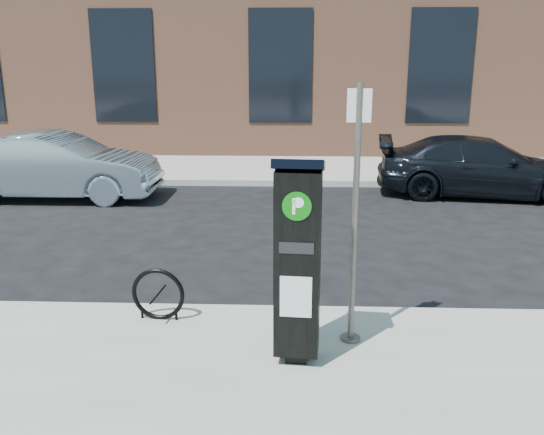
{
  "coord_description": "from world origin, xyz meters",
  "views": [
    {
      "loc": [
        0.45,
        -6.74,
        3.16
      ],
      "look_at": [
        0.17,
        0.5,
        1.19
      ],
      "focal_mm": 38.0,
      "sensor_mm": 36.0,
      "label": 1
    }
  ],
  "objects_px": {
    "parking_kiosk": "(298,260)",
    "bike_rack": "(158,294)",
    "sign_pole": "(355,220)",
    "car_silver": "(56,166)",
    "car_dark": "(481,167)"
  },
  "relations": [
    {
      "from": "sign_pole",
      "to": "bike_rack",
      "type": "height_order",
      "value": "sign_pole"
    },
    {
      "from": "bike_rack",
      "to": "car_dark",
      "type": "height_order",
      "value": "car_dark"
    },
    {
      "from": "sign_pole",
      "to": "bike_rack",
      "type": "relative_size",
      "value": 4.3
    },
    {
      "from": "sign_pole",
      "to": "car_dark",
      "type": "bearing_deg",
      "value": 66.79
    },
    {
      "from": "bike_rack",
      "to": "parking_kiosk",
      "type": "bearing_deg",
      "value": -23.38
    },
    {
      "from": "parking_kiosk",
      "to": "sign_pole",
      "type": "height_order",
      "value": "sign_pole"
    },
    {
      "from": "sign_pole",
      "to": "car_silver",
      "type": "height_order",
      "value": "sign_pole"
    },
    {
      "from": "car_silver",
      "to": "bike_rack",
      "type": "bearing_deg",
      "value": -149.83
    },
    {
      "from": "parking_kiosk",
      "to": "car_dark",
      "type": "distance_m",
      "value": 9.54
    },
    {
      "from": "car_silver",
      "to": "car_dark",
      "type": "xyz_separation_m",
      "value": [
        10.07,
        0.71,
        -0.07
      ]
    },
    {
      "from": "parking_kiosk",
      "to": "car_silver",
      "type": "xyz_separation_m",
      "value": [
        -5.62,
        7.71,
        -0.47
      ]
    },
    {
      "from": "parking_kiosk",
      "to": "bike_rack",
      "type": "distance_m",
      "value": 2.05
    },
    {
      "from": "sign_pole",
      "to": "bike_rack",
      "type": "xyz_separation_m",
      "value": [
        -2.26,
        0.45,
        -1.08
      ]
    },
    {
      "from": "sign_pole",
      "to": "car_silver",
      "type": "distance_m",
      "value": 9.58
    },
    {
      "from": "car_silver",
      "to": "car_dark",
      "type": "bearing_deg",
      "value": -86.07
    }
  ]
}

